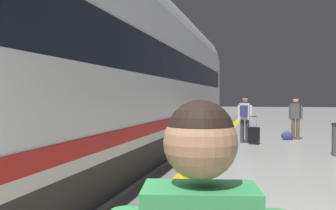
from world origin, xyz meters
TOP-DOWN VIEW (x-y plane):
  - safety_line_strip at (-0.82, 10.00)m, footprint 0.36×80.00m
  - tactile_edge_band at (-1.15, 10.00)m, footprint 0.62×80.00m
  - high_speed_train at (-2.93, 5.94)m, footprint 2.94×28.13m
  - passenger_near at (0.16, 12.42)m, footprint 0.52×0.36m
  - suitcase_near at (0.49, 12.10)m, footprint 0.42×0.30m
  - passenger_mid at (2.01, 13.95)m, footprint 0.50×0.27m
  - duffel_bag_mid at (1.69, 13.76)m, footprint 0.44×0.26m

SIDE VIEW (x-z plane):
  - tactile_edge_band at x=-1.15m, z-range 0.00..0.01m
  - safety_line_strip at x=-0.82m, z-range 0.00..0.01m
  - duffel_bag_mid at x=1.69m, z-range -0.03..0.33m
  - suitcase_near at x=0.49m, z-range -0.17..0.82m
  - passenger_mid at x=2.01m, z-range 0.13..1.77m
  - passenger_near at x=0.16m, z-range 0.16..1.83m
  - high_speed_train at x=-2.93m, z-range 0.02..4.99m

